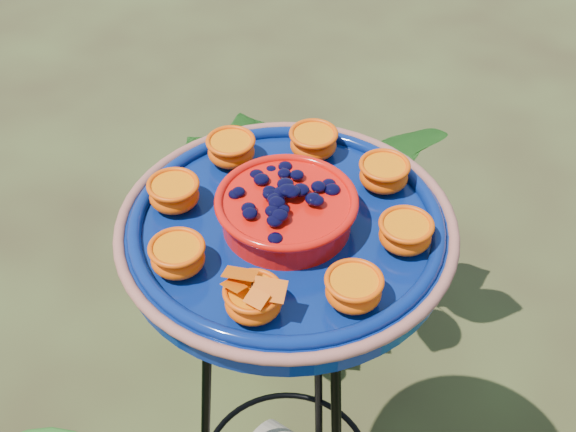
# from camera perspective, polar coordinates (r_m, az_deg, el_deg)

# --- Properties ---
(tripod_stand) EXTENTS (0.42, 0.42, 0.97)m
(tripod_stand) POSITION_cam_1_polar(r_m,az_deg,el_deg) (1.53, -0.08, -12.43)
(tripod_stand) COLOR black
(tripod_stand) RESTS_ON ground
(feeder_dish) EXTENTS (0.59, 0.59, 0.12)m
(feeder_dish) POSITION_cam_1_polar(r_m,az_deg,el_deg) (1.20, -0.10, -0.69)
(feeder_dish) COLOR navy
(feeder_dish) RESTS_ON tripod_stand
(shrub_back_left) EXTENTS (0.87, 0.91, 0.78)m
(shrub_back_left) POSITION_cam_1_polar(r_m,az_deg,el_deg) (2.13, -0.16, -0.43)
(shrub_back_left) COLOR #1F5516
(shrub_back_left) RESTS_ON ground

